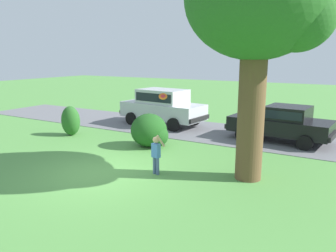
% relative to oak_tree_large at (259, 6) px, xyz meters
% --- Properties ---
extents(ground_plane, '(80.00, 80.00, 0.00)m').
position_rel_oak_tree_large_xyz_m(ground_plane, '(-4.09, -1.98, -4.97)').
color(ground_plane, '#518E42').
extents(driveway_strip, '(28.00, 4.40, 0.02)m').
position_rel_oak_tree_large_xyz_m(driveway_strip, '(-4.09, 5.12, -4.96)').
color(driveway_strip, slate).
rests_on(driveway_strip, ground).
extents(oak_tree_large, '(4.07, 4.05, 6.89)m').
position_rel_oak_tree_large_xyz_m(oak_tree_large, '(0.00, 0.00, 0.00)').
color(oak_tree_large, brown).
rests_on(oak_tree_large, ground).
extents(shrub_near_tree, '(0.93, 0.77, 1.37)m').
position_rel_oak_tree_large_xyz_m(shrub_near_tree, '(-8.84, 1.19, -4.28)').
color(shrub_near_tree, '#286023').
rests_on(shrub_near_tree, ground).
extents(shrub_centre_left, '(1.56, 1.50, 1.36)m').
position_rel_oak_tree_large_xyz_m(shrub_centre_left, '(-4.54, 1.39, -4.34)').
color(shrub_centre_left, '#1E511C').
rests_on(shrub_centre_left, ground).
extents(parked_sedan, '(4.55, 2.40, 1.56)m').
position_rel_oak_tree_large_xyz_m(parked_sedan, '(-0.12, 4.99, -4.12)').
color(parked_sedan, black).
rests_on(parked_sedan, ground).
extents(parked_suv, '(4.86, 2.47, 1.92)m').
position_rel_oak_tree_large_xyz_m(parked_suv, '(-6.35, 5.33, -3.89)').
color(parked_suv, silver).
rests_on(parked_suv, ground).
extents(child_thrower, '(0.47, 0.23, 1.29)m').
position_rel_oak_tree_large_xyz_m(child_thrower, '(-2.62, -1.24, -4.25)').
color(child_thrower, '#4C608C').
rests_on(child_thrower, ground).
extents(frisbee, '(0.32, 0.25, 0.27)m').
position_rel_oak_tree_large_xyz_m(frisbee, '(-2.95, -0.26, -2.64)').
color(frisbee, orange).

